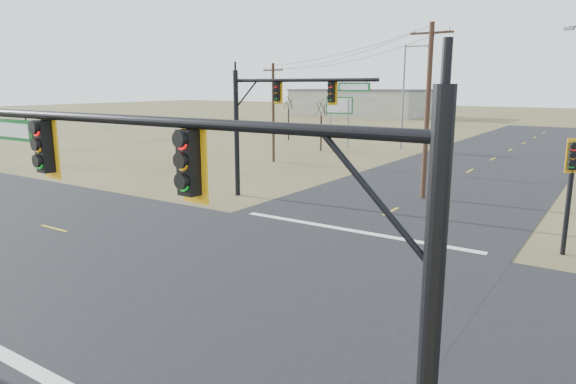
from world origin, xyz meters
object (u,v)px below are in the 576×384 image
object	(u,v)px
pedestal_signal_ne	(572,172)
streetlight_c	(405,92)
mast_arm_near	(198,200)
highway_sign	(339,111)
utility_pole_near	(427,110)
utility_pole_far	(273,111)
bare_tree_b	(289,102)
bare_tree_a	(321,107)
mast_arm_far	(275,108)

from	to	relation	value
pedestal_signal_ne	streetlight_c	bearing A→B (deg)	98.06
mast_arm_near	highway_sign	world-z (taller)	mast_arm_near
utility_pole_near	highway_sign	world-z (taller)	utility_pole_near
mast_arm_near	highway_sign	distance (m)	48.68
utility_pole_far	streetlight_c	size ratio (longest dim) A/B	0.80
utility_pole_far	highway_sign	world-z (taller)	utility_pole_far
pedestal_signal_ne	utility_pole_near	world-z (taller)	utility_pole_near
mast_arm_near	bare_tree_b	size ratio (longest dim) A/B	1.76
mast_arm_near	highway_sign	size ratio (longest dim) A/B	1.90
bare_tree_a	mast_arm_far	bearing A→B (deg)	-66.34
pedestal_signal_ne	utility_pole_near	distance (m)	11.09
mast_arm_near	streetlight_c	bearing A→B (deg)	110.71
mast_arm_far	utility_pole_near	bearing A→B (deg)	31.97
pedestal_signal_ne	bare_tree_b	size ratio (longest dim) A/B	0.80
mast_arm_near	pedestal_signal_ne	world-z (taller)	mast_arm_near
mast_arm_near	mast_arm_far	world-z (taller)	mast_arm_far
mast_arm_near	bare_tree_b	bearing A→B (deg)	125.63
mast_arm_far	utility_pole_far	distance (m)	15.81
mast_arm_near	streetlight_c	size ratio (longest dim) A/B	0.96
utility_pole_near	bare_tree_b	distance (m)	34.44
highway_sign	utility_pole_far	bearing A→B (deg)	-109.80
pedestal_signal_ne	streetlight_c	size ratio (longest dim) A/B	0.44
highway_sign	streetlight_c	xyz separation A→B (m)	(6.72, 1.73, 2.12)
pedestal_signal_ne	bare_tree_b	distance (m)	45.38
utility_pole_near	utility_pole_far	distance (m)	17.81
utility_pole_far	highway_sign	xyz separation A→B (m)	(-0.33, 12.86, -0.58)
utility_pole_far	streetlight_c	distance (m)	16.00
mast_arm_far	pedestal_signal_ne	bearing A→B (deg)	-12.41
mast_arm_near	pedestal_signal_ne	xyz separation A→B (m)	(3.90, 16.57, -1.50)
bare_tree_b	utility_pole_far	bearing A→B (deg)	-60.54
utility_pole_far	bare_tree_a	world-z (taller)	utility_pole_far
mast_arm_far	streetlight_c	world-z (taller)	streetlight_c
mast_arm_near	bare_tree_a	bearing A→B (deg)	121.03
mast_arm_far	utility_pole_near	xyz separation A→B (m)	(6.99, 5.45, -0.16)
mast_arm_far	highway_sign	size ratio (longest dim) A/B	1.71
utility_pole_near	highway_sign	size ratio (longest dim) A/B	1.87
bare_tree_a	bare_tree_b	xyz separation A→B (m)	(-8.75, 7.13, 0.24)
highway_sign	bare_tree_a	bearing A→B (deg)	-110.98
utility_pole_near	pedestal_signal_ne	bearing A→B (deg)	-41.02
mast_arm_far	highway_sign	world-z (taller)	mast_arm_far
streetlight_c	mast_arm_far	bearing A→B (deg)	-107.23
mast_arm_near	pedestal_signal_ne	bearing A→B (deg)	80.25
utility_pole_near	streetlight_c	distance (m)	24.05
mast_arm_near	bare_tree_a	world-z (taller)	mast_arm_near
mast_arm_near	utility_pole_near	distance (m)	24.14
utility_pole_far	streetlight_c	bearing A→B (deg)	66.34
utility_pole_far	bare_tree_a	xyz separation A→B (m)	(-0.31, 8.91, -0.01)
pedestal_signal_ne	highway_sign	world-z (taller)	highway_sign
utility_pole_far	streetlight_c	xyz separation A→B (m)	(6.39, 14.59, 1.55)
utility_pole_near	bare_tree_b	xyz separation A→B (m)	(-25.26, 23.40, -0.56)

